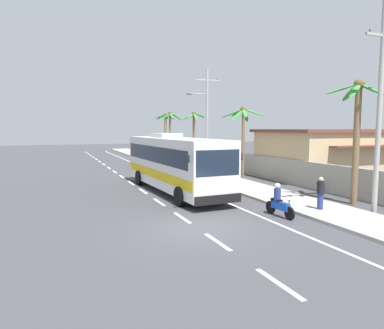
{
  "coord_description": "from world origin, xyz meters",
  "views": [
    {
      "loc": [
        -5.36,
        -12.72,
        4.03
      ],
      "look_at": [
        3.05,
        8.12,
        1.7
      ],
      "focal_mm": 32.58,
      "sensor_mm": 36.0,
      "label": 1
    }
  ],
  "objects_px": {
    "pedestrian_near_kerb": "(191,163)",
    "pedestrian_far_walk": "(321,192)",
    "palm_farthest": "(243,122)",
    "coach_bus_foreground": "(174,162)",
    "palm_third": "(170,124)",
    "palm_second": "(165,126)",
    "palm_nearest": "(357,121)",
    "motorcycle_beside_bus": "(279,203)",
    "pedestrian_midwalk": "(206,162)",
    "roadside_building": "(335,153)",
    "utility_pole_mid": "(206,116)",
    "utility_pole_nearest": "(380,105)",
    "palm_fourth": "(194,126)"
  },
  "relations": [
    {
      "from": "pedestrian_near_kerb",
      "to": "pedestrian_far_walk",
      "type": "xyz_separation_m",
      "value": [
        0.35,
        -16.0,
        -0.0
      ]
    },
    {
      "from": "pedestrian_far_walk",
      "to": "palm_farthest",
      "type": "xyz_separation_m",
      "value": [
        2.96,
        12.44,
        3.58
      ]
    },
    {
      "from": "coach_bus_foreground",
      "to": "palm_third",
      "type": "xyz_separation_m",
      "value": [
        7.59,
        23.44,
        2.75
      ]
    },
    {
      "from": "palm_second",
      "to": "palm_farthest",
      "type": "bearing_deg",
      "value": -91.19
    },
    {
      "from": "palm_nearest",
      "to": "palm_farthest",
      "type": "relative_size",
      "value": 1.12
    },
    {
      "from": "motorcycle_beside_bus",
      "to": "palm_nearest",
      "type": "relative_size",
      "value": 0.3
    },
    {
      "from": "pedestrian_near_kerb",
      "to": "pedestrian_midwalk",
      "type": "distance_m",
      "value": 1.44
    },
    {
      "from": "palm_second",
      "to": "roadside_building",
      "type": "height_order",
      "value": "palm_second"
    },
    {
      "from": "palm_nearest",
      "to": "pedestrian_far_walk",
      "type": "bearing_deg",
      "value": -166.19
    },
    {
      "from": "pedestrian_far_walk",
      "to": "utility_pole_mid",
      "type": "height_order",
      "value": "utility_pole_mid"
    },
    {
      "from": "pedestrian_far_walk",
      "to": "palm_second",
      "type": "distance_m",
      "value": 35.7
    },
    {
      "from": "utility_pole_mid",
      "to": "pedestrian_near_kerb",
      "type": "bearing_deg",
      "value": -147.14
    },
    {
      "from": "motorcycle_beside_bus",
      "to": "utility_pole_nearest",
      "type": "distance_m",
      "value": 6.52
    },
    {
      "from": "palm_fourth",
      "to": "pedestrian_far_walk",
      "type": "bearing_deg",
      "value": -99.17
    },
    {
      "from": "pedestrian_midwalk",
      "to": "roadside_building",
      "type": "bearing_deg",
      "value": -76.41
    },
    {
      "from": "motorcycle_beside_bus",
      "to": "palm_farthest",
      "type": "bearing_deg",
      "value": 66.86
    },
    {
      "from": "pedestrian_midwalk",
      "to": "palm_third",
      "type": "distance_m",
      "value": 16.11
    },
    {
      "from": "palm_fourth",
      "to": "roadside_building",
      "type": "bearing_deg",
      "value": -73.03
    },
    {
      "from": "pedestrian_far_walk",
      "to": "roadside_building",
      "type": "relative_size",
      "value": 0.13
    },
    {
      "from": "palm_nearest",
      "to": "roadside_building",
      "type": "relative_size",
      "value": 0.56
    },
    {
      "from": "pedestrian_near_kerb",
      "to": "palm_nearest",
      "type": "relative_size",
      "value": 0.24
    },
    {
      "from": "palm_nearest",
      "to": "palm_second",
      "type": "xyz_separation_m",
      "value": [
        0.54,
        34.67,
        -0.08
      ]
    },
    {
      "from": "utility_pole_mid",
      "to": "palm_farthest",
      "type": "bearing_deg",
      "value": -77.14
    },
    {
      "from": "roadside_building",
      "to": "utility_pole_mid",
      "type": "bearing_deg",
      "value": 132.96
    },
    {
      "from": "utility_pole_mid",
      "to": "palm_nearest",
      "type": "height_order",
      "value": "utility_pole_mid"
    },
    {
      "from": "utility_pole_nearest",
      "to": "palm_second",
      "type": "distance_m",
      "value": 36.51
    },
    {
      "from": "palm_second",
      "to": "roadside_building",
      "type": "relative_size",
      "value": 0.53
    },
    {
      "from": "pedestrian_near_kerb",
      "to": "palm_fourth",
      "type": "xyz_separation_m",
      "value": [
        4.63,
        10.52,
        3.35
      ]
    },
    {
      "from": "pedestrian_far_walk",
      "to": "pedestrian_midwalk",
      "type": "bearing_deg",
      "value": 147.21
    },
    {
      "from": "palm_second",
      "to": "palm_nearest",
      "type": "bearing_deg",
      "value": -90.9
    },
    {
      "from": "palm_third",
      "to": "palm_nearest",
      "type": "bearing_deg",
      "value": -89.86
    },
    {
      "from": "palm_nearest",
      "to": "utility_pole_mid",
      "type": "bearing_deg",
      "value": 93.64
    },
    {
      "from": "palm_farthest",
      "to": "pedestrian_midwalk",
      "type": "bearing_deg",
      "value": 119.95
    },
    {
      "from": "palm_farthest",
      "to": "utility_pole_mid",
      "type": "bearing_deg",
      "value": 102.86
    },
    {
      "from": "palm_third",
      "to": "palm_farthest",
      "type": "xyz_separation_m",
      "value": [
        0.14,
        -18.87,
        -0.14
      ]
    },
    {
      "from": "utility_pole_mid",
      "to": "pedestrian_far_walk",
      "type": "bearing_deg",
      "value": -95.99
    },
    {
      "from": "coach_bus_foreground",
      "to": "palm_third",
      "type": "distance_m",
      "value": 24.79
    },
    {
      "from": "palm_nearest",
      "to": "palm_fourth",
      "type": "bearing_deg",
      "value": 86.91
    },
    {
      "from": "pedestrian_far_walk",
      "to": "palm_farthest",
      "type": "distance_m",
      "value": 13.28
    },
    {
      "from": "pedestrian_near_kerb",
      "to": "palm_fourth",
      "type": "relative_size",
      "value": 0.26
    },
    {
      "from": "coach_bus_foreground",
      "to": "utility_pole_nearest",
      "type": "distance_m",
      "value": 11.84
    },
    {
      "from": "pedestrian_midwalk",
      "to": "roadside_building",
      "type": "relative_size",
      "value": 0.14
    },
    {
      "from": "palm_farthest",
      "to": "palm_third",
      "type": "bearing_deg",
      "value": 90.43
    },
    {
      "from": "pedestrian_far_walk",
      "to": "utility_pole_nearest",
      "type": "bearing_deg",
      "value": 35.1
    },
    {
      "from": "motorcycle_beside_bus",
      "to": "palm_third",
      "type": "bearing_deg",
      "value": 80.65
    },
    {
      "from": "roadside_building",
      "to": "palm_third",
      "type": "bearing_deg",
      "value": 106.97
    },
    {
      "from": "pedestrian_near_kerb",
      "to": "palm_third",
      "type": "distance_m",
      "value": 16.07
    },
    {
      "from": "pedestrian_far_walk",
      "to": "palm_fourth",
      "type": "distance_m",
      "value": 27.06
    },
    {
      "from": "utility_pole_mid",
      "to": "palm_fourth",
      "type": "relative_size",
      "value": 1.57
    },
    {
      "from": "pedestrian_midwalk",
      "to": "pedestrian_far_walk",
      "type": "bearing_deg",
      "value": -132.23
    }
  ]
}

